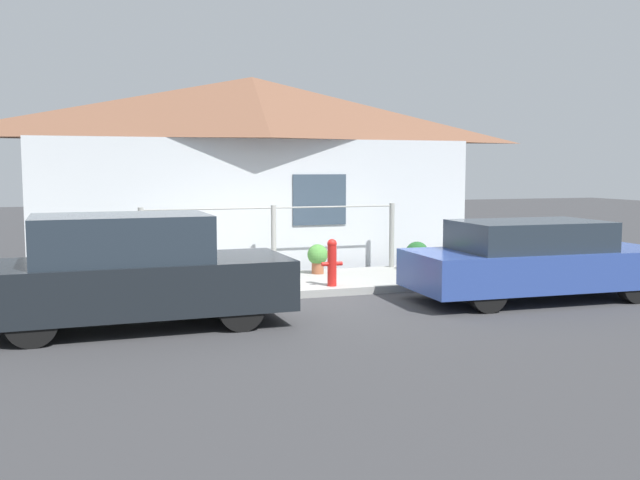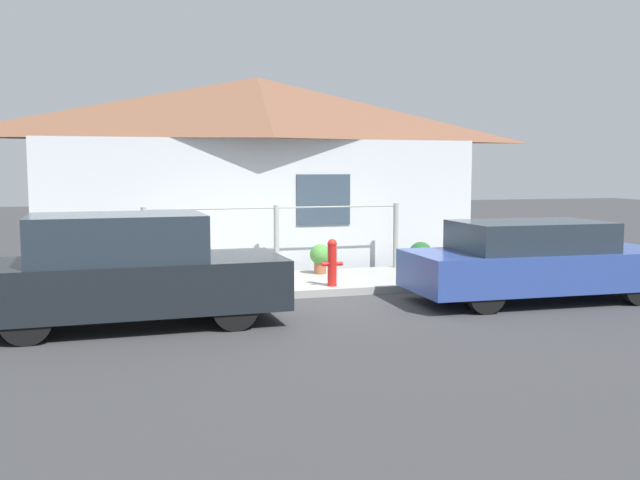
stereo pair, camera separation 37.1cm
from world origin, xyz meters
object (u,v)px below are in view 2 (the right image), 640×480
object	(u,v)px
potted_plant_by_fence	(137,267)
potted_plant_corner	(421,255)
car_right	(536,261)
potted_plant_near_hydrant	(320,257)
fire_hydrant	(332,262)
car_left	(127,271)

from	to	relation	value
potted_plant_by_fence	potted_plant_corner	distance (m)	5.26
car_right	potted_plant_near_hydrant	world-z (taller)	car_right
car_right	potted_plant_by_fence	bearing A→B (deg)	157.13
fire_hydrant	potted_plant_corner	world-z (taller)	fire_hydrant
car_left	car_right	bearing A→B (deg)	-1.29
car_left	fire_hydrant	distance (m)	3.66
potted_plant_by_fence	potted_plant_near_hydrant	bearing A→B (deg)	3.30
car_left	fire_hydrant	bearing A→B (deg)	23.46
fire_hydrant	potted_plant_near_hydrant	bearing A→B (deg)	81.55
potted_plant_near_hydrant	potted_plant_corner	size ratio (longest dim) A/B	1.00
car_right	potted_plant_corner	distance (m)	2.87
potted_plant_by_fence	potted_plant_corner	world-z (taller)	potted_plant_corner
car_right	potted_plant_corner	world-z (taller)	car_right
car_left	potted_plant_by_fence	world-z (taller)	car_left
potted_plant_by_fence	car_right	bearing A→B (deg)	-24.57
potted_plant_corner	fire_hydrant	bearing A→B (deg)	-150.17
fire_hydrant	potted_plant_near_hydrant	size ratio (longest dim) A/B	1.43
potted_plant_by_fence	potted_plant_corner	xyz separation A→B (m)	(5.26, 0.04, 0.01)
potted_plant_near_hydrant	potted_plant_corner	bearing A→B (deg)	-4.33
car_left	potted_plant_by_fence	xyz separation A→B (m)	(0.22, 2.73, -0.31)
potted_plant_near_hydrant	potted_plant_by_fence	distance (m)	3.31
car_left	car_right	world-z (taller)	car_left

